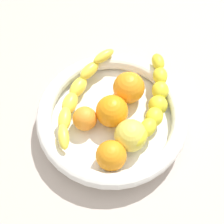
% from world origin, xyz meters
% --- Properties ---
extents(kitchen_counter, '(1.20, 1.20, 0.03)m').
position_xyz_m(kitchen_counter, '(0.00, 0.00, 0.01)').
color(kitchen_counter, '#AFA29A').
rests_on(kitchen_counter, ground).
extents(fruit_bowl, '(0.31, 0.31, 0.05)m').
position_xyz_m(fruit_bowl, '(0.00, 0.00, 0.06)').
color(fruit_bowl, white).
rests_on(fruit_bowl, kitchen_counter).
extents(banana_draped_left, '(0.10, 0.26, 0.05)m').
position_xyz_m(banana_draped_left, '(-0.08, 0.03, 0.08)').
color(banana_draped_left, yellow).
rests_on(banana_draped_left, fruit_bowl).
extents(banana_draped_right, '(0.08, 0.24, 0.06)m').
position_xyz_m(banana_draped_right, '(0.09, 0.03, 0.08)').
color(banana_draped_right, yellow).
rests_on(banana_draped_right, fruit_bowl).
extents(orange_front, '(0.07, 0.07, 0.07)m').
position_xyz_m(orange_front, '(0.03, 0.06, 0.08)').
color(orange_front, orange).
rests_on(orange_front, fruit_bowl).
extents(orange_mid_left, '(0.07, 0.07, 0.07)m').
position_xyz_m(orange_mid_left, '(0.00, -0.00, 0.08)').
color(orange_mid_left, orange).
rests_on(orange_mid_left, fruit_bowl).
extents(orange_mid_right, '(0.06, 0.06, 0.06)m').
position_xyz_m(orange_mid_right, '(0.01, -0.09, 0.08)').
color(orange_mid_right, orange).
rests_on(orange_mid_right, fruit_bowl).
extents(orange_rear, '(0.05, 0.05, 0.05)m').
position_xyz_m(orange_rear, '(-0.05, -0.02, 0.08)').
color(orange_rear, orange).
rests_on(orange_rear, fruit_bowl).
extents(apple_yellow, '(0.06, 0.06, 0.06)m').
position_xyz_m(apple_yellow, '(0.04, -0.05, 0.08)').
color(apple_yellow, '#E1D04C').
rests_on(apple_yellow, fruit_bowl).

